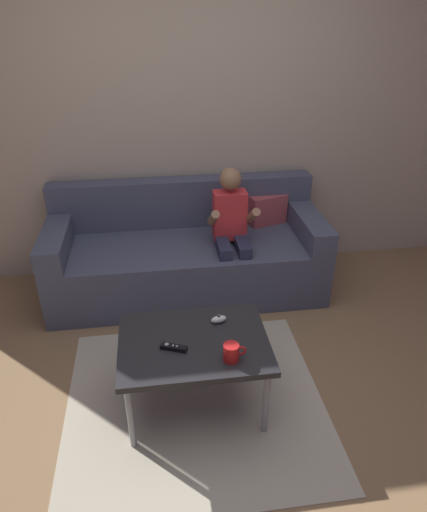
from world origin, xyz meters
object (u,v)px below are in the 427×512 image
coffee_mug (232,352)px  couch (187,255)px  person_seated_on_couch (232,230)px  coffee_table (194,347)px  game_remote_black_near_edge (174,347)px  nunchuk_white (219,319)px

coffee_mug → couch: bearing=94.2°
person_seated_on_couch → couch: bearing=150.4°
coffee_table → coffee_mug: (0.17, -0.17, 0.09)m
couch → game_remote_black_near_edge: couch is taller
nunchuk_white → game_remote_black_near_edge: bearing=-143.8°
person_seated_on_couch → coffee_mug: bearing=-99.8°
couch → coffee_mug: couch is taller
couch → coffee_table: 1.24m
couch → coffee_table: couch is taller
game_remote_black_near_edge → nunchuk_white: size_ratio=1.47×
person_seated_on_couch → coffee_mug: 1.25m
couch → game_remote_black_near_edge: (-0.18, -1.29, 0.18)m
couch → coffee_mug: bearing=-85.8°
couch → person_seated_on_couch: (0.32, -0.18, 0.28)m
couch → coffee_mug: (0.10, -1.41, 0.21)m
game_remote_black_near_edge → coffee_table: bearing=25.5°
person_seated_on_couch → nunchuk_white: size_ratio=10.38×
coffee_table → game_remote_black_near_edge: 0.13m
person_seated_on_couch → coffee_table: size_ratio=1.27×
game_remote_black_near_edge → person_seated_on_couch: bearing=65.9°
person_seated_on_couch → coffee_table: bearing=-110.1°
person_seated_on_couch → coffee_table: 1.14m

